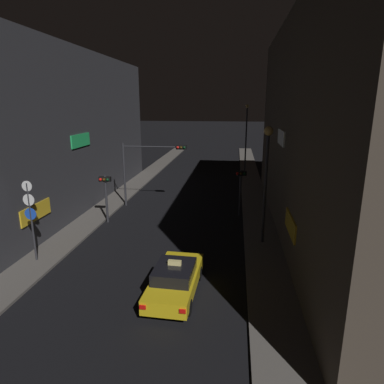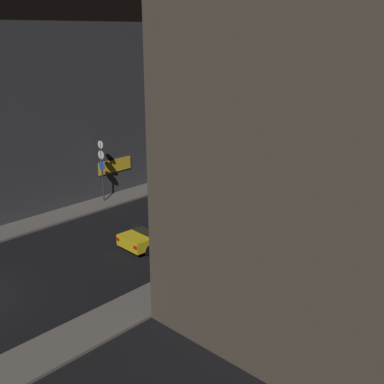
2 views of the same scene
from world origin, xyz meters
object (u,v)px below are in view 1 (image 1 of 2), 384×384
object	(u,v)px
street_lamp_near_block	(267,165)
street_lamp_far_block	(246,134)
taxi	(175,279)
traffic_light_left_kerb	(105,189)
traffic_light_right_kerb	(241,183)
traffic_light_overhead	(149,161)
sign_pole_left	(31,214)

from	to	relation	value
street_lamp_near_block	street_lamp_far_block	xyz separation A→B (m)	(-0.61, 18.92, -0.01)
taxi	street_lamp_near_block	size ratio (longest dim) A/B	0.68
traffic_light_left_kerb	street_lamp_far_block	bearing A→B (deg)	59.57
traffic_light_left_kerb	traffic_light_right_kerb	bearing A→B (deg)	16.29
taxi	street_lamp_near_block	distance (m)	8.24
traffic_light_overhead	traffic_light_left_kerb	distance (m)	4.64
traffic_light_overhead	traffic_light_left_kerb	size ratio (longest dim) A/B	1.52
traffic_light_right_kerb	street_lamp_near_block	distance (m)	5.61
street_lamp_far_block	traffic_light_right_kerb	bearing A→B (deg)	-92.79
traffic_light_overhead	street_lamp_near_block	size ratio (longest dim) A/B	0.76
traffic_light_overhead	traffic_light_right_kerb	bearing A→B (deg)	-10.70
sign_pole_left	street_lamp_near_block	xyz separation A→B (m)	(11.79, 3.89, 2.04)
traffic_light_overhead	street_lamp_near_block	distance (m)	10.51
traffic_light_right_kerb	sign_pole_left	xyz separation A→B (m)	(-10.50, -8.88, 0.18)
taxi	traffic_light_right_kerb	bearing A→B (deg)	75.56
taxi	traffic_light_overhead	xyz separation A→B (m)	(-4.23, 12.27, 2.95)
traffic_light_left_kerb	street_lamp_far_block	xyz separation A→B (m)	(9.74, 16.58, 2.28)
traffic_light_left_kerb	street_lamp_far_block	distance (m)	19.36
traffic_light_right_kerb	traffic_light_left_kerb	bearing A→B (deg)	-163.71
taxi	traffic_light_overhead	world-z (taller)	traffic_light_overhead
traffic_light_left_kerb	street_lamp_near_block	size ratio (longest dim) A/B	0.50
traffic_light_overhead	street_lamp_far_block	distance (m)	14.81
street_lamp_far_block	traffic_light_overhead	bearing A→B (deg)	-121.54
traffic_light_left_kerb	sign_pole_left	world-z (taller)	sign_pole_left
street_lamp_near_block	street_lamp_far_block	distance (m)	18.93
traffic_light_left_kerb	traffic_light_right_kerb	world-z (taller)	traffic_light_right_kerb
taxi	sign_pole_left	distance (m)	8.18
taxi	sign_pole_left	world-z (taller)	sign_pole_left
traffic_light_right_kerb	street_lamp_far_block	bearing A→B (deg)	87.21
sign_pole_left	taxi	bearing A→B (deg)	-15.04
street_lamp_far_block	traffic_light_left_kerb	bearing A→B (deg)	-120.43
taxi	sign_pole_left	size ratio (longest dim) A/B	1.07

